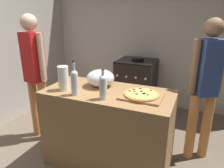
{
  "coord_description": "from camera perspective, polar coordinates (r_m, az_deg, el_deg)",
  "views": [
    {
      "loc": [
        0.94,
        -1.11,
        1.68
      ],
      "look_at": [
        0.09,
        0.86,
        0.95
      ],
      "focal_mm": 33.46,
      "sensor_mm": 36.0,
      "label": 1
    }
  ],
  "objects": [
    {
      "name": "ground_plane",
      "position": [
        3.11,
        1.91,
        -14.15
      ],
      "size": [
        4.22,
        3.24,
        0.02
      ],
      "primitive_type": "cube",
      "color": "#6B5B4C"
    },
    {
      "name": "mixing_bowl",
      "position": [
        2.33,
        -3.17,
        1.67
      ],
      "size": [
        0.31,
        0.31,
        0.19
      ],
      "color": "#B2B2B7",
      "rests_on": "counter"
    },
    {
      "name": "person_in_red",
      "position": [
        2.51,
        24.2,
        0.1
      ],
      "size": [
        0.34,
        0.28,
        1.64
      ],
      "color": "#D88C4C",
      "rests_on": "ground_plane"
    },
    {
      "name": "wine_bottle_amber",
      "position": [
        1.97,
        -2.46,
        -0.53
      ],
      "size": [
        0.08,
        0.08,
        0.3
      ],
      "color": "silver",
      "rests_on": "counter"
    },
    {
      "name": "person_in_stripes",
      "position": [
        2.89,
        -20.36,
        3.39
      ],
      "size": [
        0.38,
        0.22,
        1.68
      ],
      "color": "#D88C4C",
      "rests_on": "ground_plane"
    },
    {
      "name": "kitchen_wall_rear",
      "position": [
        3.93,
        9.63,
        13.04
      ],
      "size": [
        4.22,
        0.1,
        2.6
      ],
      "primitive_type": "cube",
      "color": "#BCB7AD",
      "rests_on": "ground_plane"
    },
    {
      "name": "stove",
      "position": [
        3.75,
        6.59,
        -0.31
      ],
      "size": [
        0.65,
        0.62,
        0.95
      ],
      "color": "black",
      "rests_on": "ground_plane"
    },
    {
      "name": "kitchen_wall_left",
      "position": [
        3.72,
        -26.1,
        11.12
      ],
      "size": [
        0.1,
        3.24,
        2.6
      ],
      "primitive_type": "cube",
      "color": "#BCB7AD",
      "rests_on": "ground_plane"
    },
    {
      "name": "pizza",
      "position": [
        2.06,
        8.09,
        -2.79
      ],
      "size": [
        0.34,
        0.34,
        0.03
      ],
      "color": "tan",
      "rests_on": "cutting_board"
    },
    {
      "name": "cutting_board",
      "position": [
        2.07,
        8.07,
        -3.34
      ],
      "size": [
        0.4,
        0.32,
        0.02
      ],
      "primitive_type": "cube",
      "color": "#9E7247",
      "rests_on": "counter"
    },
    {
      "name": "counter",
      "position": [
        2.4,
        -0.97,
        -12.07
      ],
      "size": [
        1.37,
        0.67,
        0.9
      ],
      "primitive_type": "cube",
      "color": "#9E7247",
      "rests_on": "ground_plane"
    },
    {
      "name": "paper_towel_roll",
      "position": [
        2.26,
        -13.13,
        1.55
      ],
      "size": [
        0.11,
        0.11,
        0.26
      ],
      "color": "white",
      "rests_on": "counter"
    },
    {
      "name": "wine_bottle_clear",
      "position": [
        2.1,
        -10.2,
        0.76
      ],
      "size": [
        0.07,
        0.07,
        0.35
      ],
      "color": "silver",
      "rests_on": "counter"
    }
  ]
}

